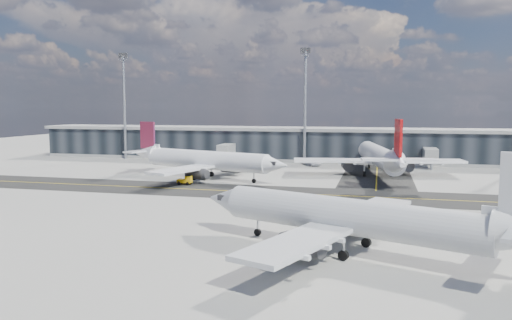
% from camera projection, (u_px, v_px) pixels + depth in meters
% --- Properties ---
extents(ground, '(300.00, 300.00, 0.00)m').
position_uv_depth(ground, '(260.00, 197.00, 80.17)').
color(ground, gray).
rests_on(ground, ground).
extents(taxiway_lanes, '(180.00, 63.00, 0.03)m').
position_uv_depth(taxiway_lanes, '(295.00, 187.00, 89.59)').
color(taxiway_lanes, black).
rests_on(taxiway_lanes, ground).
extents(terminal_concourse, '(152.00, 19.80, 8.80)m').
position_uv_depth(terminal_concourse, '(309.00, 145.00, 132.71)').
color(terminal_concourse, black).
rests_on(terminal_concourse, ground).
extents(floodlight_masts, '(102.50, 0.70, 28.90)m').
position_uv_depth(floodlight_masts, '(305.00, 102.00, 124.79)').
color(floodlight_masts, gray).
rests_on(floodlight_masts, ground).
extents(airliner_af, '(36.84, 31.78, 11.16)m').
position_uv_depth(airliner_af, '(204.00, 160.00, 100.15)').
color(airliner_af, white).
rests_on(airliner_af, ground).
extents(airliner_redtail, '(35.50, 41.42, 12.30)m').
position_uv_depth(airliner_redtail, '(380.00, 157.00, 102.80)').
color(airliner_redtail, white).
rests_on(airliner_redtail, ground).
extents(airliner_near, '(35.14, 30.39, 10.79)m').
position_uv_depth(airliner_near, '(353.00, 218.00, 49.04)').
color(airliner_near, silver).
rests_on(airliner_near, ground).
extents(baggage_tug, '(2.84, 1.68, 1.69)m').
position_uv_depth(baggage_tug, '(186.00, 180.00, 92.31)').
color(baggage_tug, '#EEAB0C').
rests_on(baggage_tug, ground).
extents(service_van, '(5.58, 6.16, 1.59)m').
position_uv_depth(service_van, '(312.00, 162.00, 121.96)').
color(service_van, white).
rests_on(service_van, ground).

